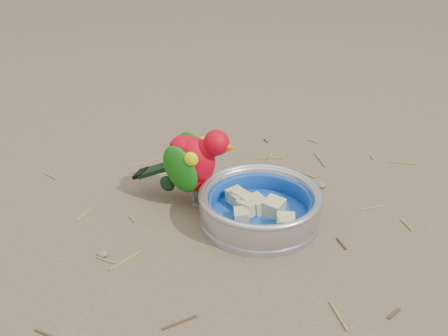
{
  "coord_description": "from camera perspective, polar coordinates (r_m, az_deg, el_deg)",
  "views": [
    {
      "loc": [
        -0.2,
        -0.66,
        0.51
      ],
      "look_at": [
        -0.06,
        0.13,
        0.08
      ],
      "focal_mm": 40.0,
      "sensor_mm": 36.0,
      "label": 1
    }
  ],
  "objects": [
    {
      "name": "food_bowl",
      "position": [
        0.9,
        4.08,
        -5.66
      ],
      "size": [
        0.21,
        0.21,
        0.02
      ],
      "primitive_type": "cylinder",
      "color": "#B2B2BA",
      "rests_on": "ground"
    },
    {
      "name": "fruit_wedges",
      "position": [
        0.89,
        4.13,
        -4.42
      ],
      "size": [
        0.13,
        0.13,
        0.03
      ],
      "primitive_type": null,
      "color": "tan",
      "rests_on": "food_bowl"
    },
    {
      "name": "ground",
      "position": [
        0.86,
        5.63,
        -8.33
      ],
      "size": [
        60.0,
        60.0,
        0.0
      ],
      "primitive_type": "plane",
      "color": "brown"
    },
    {
      "name": "lory_parrot",
      "position": [
        0.92,
        -3.52,
        0.08
      ],
      "size": [
        0.2,
        0.16,
        0.15
      ],
      "primitive_type": null,
      "rotation": [
        0.0,
        0.0,
        -2.06
      ],
      "color": "#B70111",
      "rests_on": "ground"
    },
    {
      "name": "bowl_wall",
      "position": [
        0.88,
        4.14,
        -4.04
      ],
      "size": [
        0.21,
        0.21,
        0.04
      ],
      "primitive_type": null,
      "color": "#B2B2BA",
      "rests_on": "food_bowl"
    },
    {
      "name": "ground_debris",
      "position": [
        0.91,
        4.52,
        -5.68
      ],
      "size": [
        0.9,
        0.8,
        0.01
      ],
      "primitive_type": null,
      "color": "olive",
      "rests_on": "ground"
    }
  ]
}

